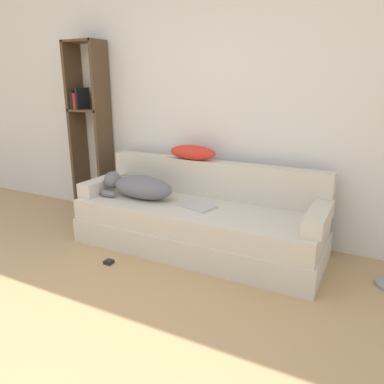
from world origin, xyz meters
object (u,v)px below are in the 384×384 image
(throw_pillow, at_px, (193,152))
(dog, at_px, (138,186))
(power_adapter, at_px, (109,262))
(laptop, at_px, (196,206))
(bookshelf, at_px, (89,122))
(couch, at_px, (197,228))

(throw_pillow, bearing_deg, dog, -136.41)
(dog, distance_m, power_adapter, 0.76)
(laptop, height_order, throw_pillow, throw_pillow)
(power_adapter, bearing_deg, throw_pillow, 70.91)
(dog, bearing_deg, bookshelf, 155.69)
(couch, xyz_separation_m, power_adapter, (-0.52, -0.61, -0.19))
(laptop, bearing_deg, throw_pillow, 137.62)
(dog, relative_size, laptop, 2.00)
(throw_pillow, relative_size, bookshelf, 0.25)
(throw_pillow, distance_m, bookshelf, 1.34)
(dog, height_order, bookshelf, bookshelf)
(dog, xyz_separation_m, throw_pillow, (0.38, 0.37, 0.30))
(power_adapter, bearing_deg, dog, 96.79)
(laptop, height_order, power_adapter, laptop)
(bookshelf, bearing_deg, couch, -13.64)
(dog, xyz_separation_m, bookshelf, (-0.93, 0.42, 0.51))
(bookshelf, bearing_deg, laptop, -14.68)
(dog, height_order, power_adapter, dog)
(couch, height_order, dog, dog)
(dog, bearing_deg, power_adapter, -83.21)
(dog, distance_m, throw_pillow, 0.61)
(dog, bearing_deg, throw_pillow, 43.59)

